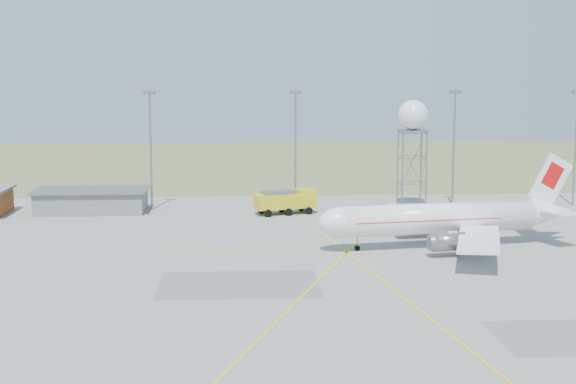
{
  "coord_description": "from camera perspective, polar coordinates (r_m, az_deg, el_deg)",
  "views": [
    {
      "loc": [
        -19.9,
        -72.71,
        23.53
      ],
      "look_at": [
        -12.91,
        40.0,
        6.72
      ],
      "focal_mm": 50.0,
      "sensor_mm": 36.0,
      "label": 1
    }
  ],
  "objects": [
    {
      "name": "mast_a",
      "position": [
        140.0,
        -9.75,
        3.65
      ],
      "size": [
        2.2,
        0.5,
        20.5
      ],
      "color": "slate",
      "rests_on": "ground"
    },
    {
      "name": "fire_truck",
      "position": [
        134.77,
        -0.1,
        -0.75
      ],
      "size": [
        10.7,
        6.34,
        4.06
      ],
      "rotation": [
        0.0,
        0.0,
        0.29
      ],
      "color": "gold",
      "rests_on": "ground"
    },
    {
      "name": "mast_c",
      "position": [
        144.25,
        11.72,
        3.73
      ],
      "size": [
        2.2,
        0.5,
        20.5
      ],
      "color": "slate",
      "rests_on": "ground"
    },
    {
      "name": "mast_d",
      "position": [
        151.52,
        19.79,
        3.63
      ],
      "size": [
        2.2,
        0.5,
        20.5
      ],
      "color": "slate",
      "rests_on": "ground"
    },
    {
      "name": "ground",
      "position": [
        78.97,
        11.36,
        -9.04
      ],
      "size": [
        400.0,
        400.0,
        0.0
      ],
      "primitive_type": "plane",
      "color": "#959691",
      "rests_on": "ground"
    },
    {
      "name": "airliner_main",
      "position": [
        111.14,
        10.92,
        -1.89
      ],
      "size": [
        36.78,
        35.41,
        12.53
      ],
      "rotation": [
        0.0,
        0.0,
        3.3
      ],
      "color": "white",
      "rests_on": "ground"
    },
    {
      "name": "building_grey",
      "position": [
        140.65,
        -13.78,
        -0.59
      ],
      "size": [
        19.0,
        10.0,
        3.9
      ],
      "color": "gray",
      "rests_on": "ground"
    },
    {
      "name": "grass_strip",
      "position": [
        214.93,
        1.79,
        2.18
      ],
      "size": [
        400.0,
        120.0,
        0.03
      ],
      "primitive_type": "cube",
      "color": "#576236",
      "rests_on": "ground"
    },
    {
      "name": "radar_tower",
      "position": [
        141.55,
        8.83,
        3.13
      ],
      "size": [
        5.22,
        5.22,
        18.91
      ],
      "color": "slate",
      "rests_on": "ground"
    },
    {
      "name": "mast_b",
      "position": [
        139.53,
        0.53,
        3.76
      ],
      "size": [
        2.2,
        0.5,
        20.5
      ],
      "color": "slate",
      "rests_on": "ground"
    }
  ]
}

